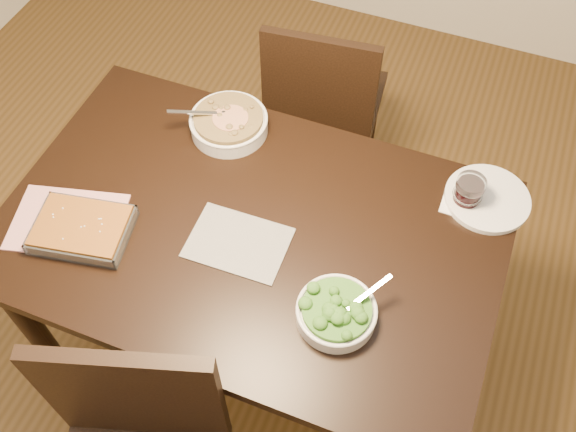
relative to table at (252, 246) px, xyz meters
The scene contains 11 objects.
ground 0.65m from the table, ahead, with size 4.00×4.00×0.00m, color #4A3315.
table is the anchor object (origin of this frame).
magazine_a 0.53m from the table, 160.94° to the right, with size 0.31×0.23×0.01m, color #B9344A.
magazine_b 0.11m from the table, 101.14° to the right, with size 0.27×0.19×0.00m, color #292A31.
coaster 0.63m from the table, 29.85° to the left, with size 0.12×0.12×0.00m, color white.
stew_bowl 0.40m from the table, 123.08° to the left, with size 0.25×0.24×0.09m.
broccoli_bowl 0.38m from the table, 28.90° to the right, with size 0.21×0.22×0.08m.
baking_dish 0.48m from the table, 156.33° to the right, with size 0.29×0.24×0.05m.
wine_tumbler 0.64m from the table, 29.85° to the left, with size 0.08×0.08×0.09m.
dinner_plate 0.70m from the table, 29.52° to the left, with size 0.25×0.25×0.02m, color white.
chair_far 0.82m from the table, 93.68° to the left, with size 0.45×0.45×0.88m.
Camera 1 is at (0.47, -0.90, 2.24)m, focal length 40.00 mm.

